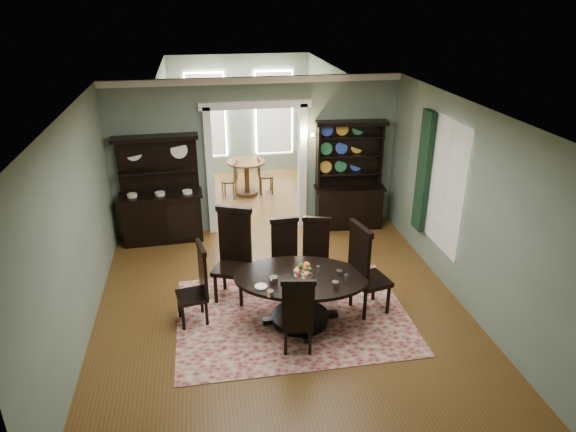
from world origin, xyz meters
The scene contains 19 objects.
room centered at (0.00, 0.04, 1.58)m, with size 5.51×6.01×3.01m.
parlor centered at (0.00, 5.53, 1.52)m, with size 3.51×3.50×3.01m.
doorway_trim centered at (0.00, 3.00, 1.62)m, with size 2.08×0.25×2.57m.
right_window centered at (2.69, 0.93, 1.60)m, with size 0.15×1.47×2.12m.
wall_sconce centered at (0.95, 2.85, 1.89)m, with size 0.27×0.21×0.21m.
rug centered at (0.13, -0.18, 0.01)m, with size 3.38×2.50×0.01m, color maroon.
dining_table centered at (0.22, -0.32, 0.52)m, with size 2.12×2.10×0.75m.
centerpiece centered at (0.24, -0.37, 0.81)m, with size 1.32×0.85×0.22m.
chair_far_left centered at (-0.66, 0.58, 0.76)m, with size 0.69×0.68×1.45m.
chair_far_mid centered at (0.16, 0.64, 0.63)m, with size 0.46×0.43×1.19m.
chair_far_right centered at (0.64, 0.58, 0.63)m, with size 0.54×0.52×1.19m.
chair_end_left centered at (-1.22, -0.05, 0.64)m, with size 0.50×0.52×1.21m.
chair_end_right centered at (1.17, -0.25, 0.76)m, with size 0.61×0.63×1.44m.
chair_near centered at (0.04, -1.02, 0.61)m, with size 0.49×0.47×1.16m.
sideboard centered at (-1.85, 2.76, 0.71)m, with size 1.56×0.61×2.03m.
welsh_dresser centered at (1.81, 2.77, 0.78)m, with size 1.42×0.62×2.16m.
parlor_table centered at (-0.03, 4.85, 0.53)m, with size 0.88×0.88×0.82m.
parlor_chair_left centered at (-0.40, 4.69, 0.46)m, with size 0.40×0.39×0.87m.
parlor_chair_right centered at (0.35, 4.85, 0.48)m, with size 0.38×0.38×0.90m.
Camera 1 is at (-1.04, -6.44, 4.45)m, focal length 32.00 mm.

